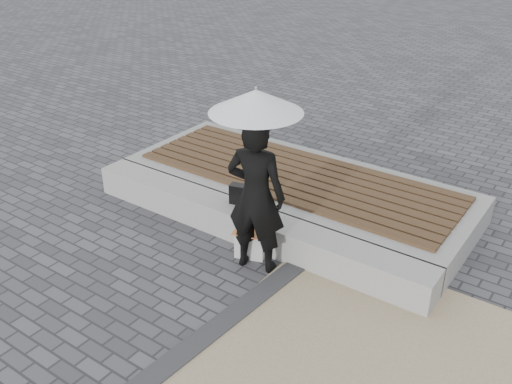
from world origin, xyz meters
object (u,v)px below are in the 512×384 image
canvas_tote (250,244)px  woman (256,196)px  seating_ledge (247,224)px  handbag (244,195)px  parasol (256,101)px

canvas_tote → woman: bearing=-51.3°
seating_ledge → handbag: 0.38m
seating_ledge → handbag: size_ratio=13.25×
seating_ledge → parasol: parasol is taller
handbag → woman: bearing=-59.3°
woman → parasol: size_ratio=1.46×
parasol → handbag: bearing=135.9°
parasol → handbag: 1.74m
woman → canvas_tote: woman is taller
parasol → canvas_tote: size_ratio=3.41×
seating_ledge → handbag: handbag is taller
seating_ledge → canvas_tote: size_ratio=13.14×
woman → parasol: parasol is taller
woman → canvas_tote: (-0.16, 0.10, -0.76)m
parasol → canvas_tote: parasol is taller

